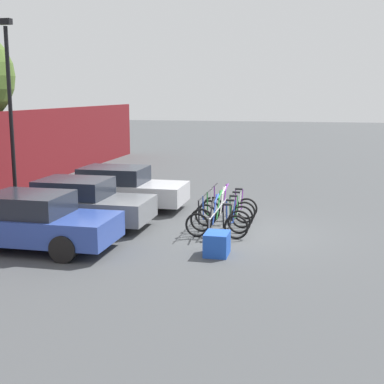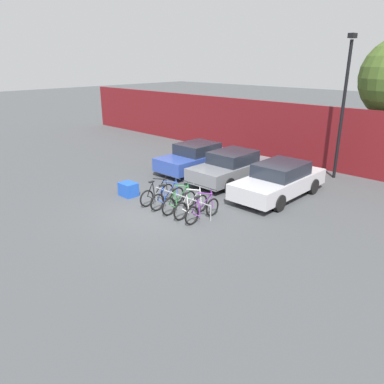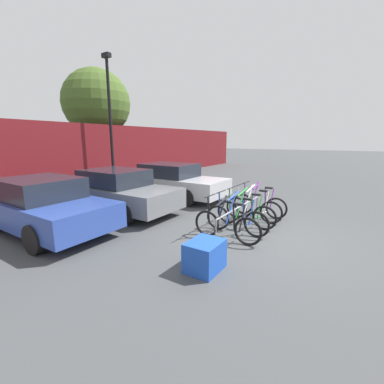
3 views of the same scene
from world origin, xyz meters
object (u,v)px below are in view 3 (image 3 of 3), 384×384
object	(u,v)px
tree_behind_hoarding	(97,104)
bicycle_purple	(259,204)
lamp_post	(110,115)
bicycle_blue	(236,219)
bicycle_white	(253,208)
cargo_crate	(205,256)
bicycle_black	(226,225)
bike_rack	(240,209)
car_silver	(171,181)
car_grey	(117,191)
bicycle_green	(246,213)
car_blue	(43,205)

from	to	relation	value
tree_behind_hoarding	bicycle_purple	bearing A→B (deg)	-103.40
lamp_post	bicycle_blue	bearing A→B (deg)	-110.03
bicycle_white	lamp_post	bearing A→B (deg)	79.27
bicycle_purple	cargo_crate	distance (m)	3.85
bicycle_blue	lamp_post	distance (m)	9.05
bicycle_black	cargo_crate	size ratio (longest dim) A/B	2.44
bike_rack	bicycle_blue	world-z (taller)	bicycle_blue
bicycle_black	bicycle_purple	world-z (taller)	same
bike_rack	bicycle_purple	bearing A→B (deg)	-7.18
car_silver	bike_rack	bearing A→B (deg)	-115.72
cargo_crate	tree_behind_hoarding	size ratio (longest dim) A/B	0.11
bicycle_black	bicycle_white	distance (m)	1.82
car_grey	lamp_post	distance (m)	5.71
tree_behind_hoarding	bicycle_blue	bearing A→B (deg)	-111.93
bicycle_purple	lamp_post	world-z (taller)	lamp_post
bicycle_green	lamp_post	distance (m)	8.87
car_grey	car_silver	bearing A→B (deg)	-4.95
bicycle_white	bike_rack	bearing A→B (deg)	168.07
cargo_crate	tree_behind_hoarding	bearing A→B (deg)	59.87
car_grey	tree_behind_hoarding	size ratio (longest dim) A/B	0.66
bike_rack	cargo_crate	size ratio (longest dim) A/B	4.15
bicycle_black	car_silver	bearing A→B (deg)	52.84
bicycle_green	cargo_crate	size ratio (longest dim) A/B	2.44
bicycle_purple	car_silver	size ratio (longest dim) A/B	0.38
bicycle_white	car_grey	bearing A→B (deg)	110.54
bike_rack	car_grey	bearing A→B (deg)	101.55
bicycle_blue	cargo_crate	size ratio (longest dim) A/B	2.44
bike_rack	car_silver	xyz separation A→B (m)	(1.81, 3.75, 0.22)
lamp_post	bicycle_purple	bearing A→B (deg)	-98.12
bike_rack	bicycle_green	world-z (taller)	bicycle_green
cargo_crate	car_silver	bearing A→B (deg)	43.01
bicycle_white	tree_behind_hoarding	bearing A→B (deg)	75.06
bicycle_blue	car_silver	world-z (taller)	car_silver
car_blue	bicycle_blue	bearing A→B (deg)	-59.09
bicycle_white	cargo_crate	size ratio (longest dim) A/B	2.44
bicycle_blue	bicycle_green	size ratio (longest dim) A/B	1.00
cargo_crate	tree_behind_hoarding	distance (m)	13.43
car_blue	cargo_crate	distance (m)	4.58
car_grey	bicycle_blue	bearing A→B (deg)	-86.91
bicycle_white	car_silver	world-z (taller)	car_silver
car_silver	bicycle_green	bearing A→B (deg)	-114.41
bicycle_white	car_grey	xyz separation A→B (m)	(-1.45, 4.12, 0.31)
car_silver	bicycle_black	bearing A→B (deg)	-127.45
car_blue	lamp_post	xyz separation A→B (m)	(5.46, 3.71, 2.82)
tree_behind_hoarding	bicycle_black	bearing A→B (deg)	-114.58
lamp_post	tree_behind_hoarding	size ratio (longest dim) A/B	0.99
bicycle_purple	lamp_post	size ratio (longest dim) A/B	0.27
bicycle_purple	car_blue	bearing A→B (deg)	138.71
bicycle_green	car_blue	xyz separation A→B (m)	(-3.18, 4.26, 0.31)
bike_rack	car_blue	xyz separation A→B (m)	(-3.14, 4.12, 0.22)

